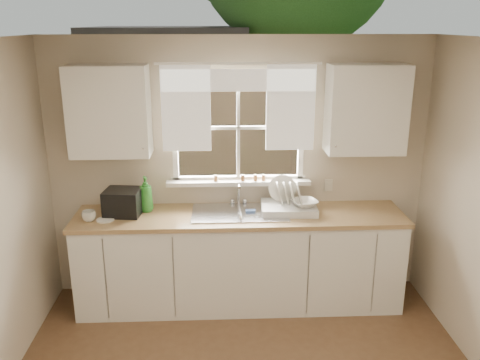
{
  "coord_description": "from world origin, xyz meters",
  "views": [
    {
      "loc": [
        -0.19,
        -2.68,
        2.61
      ],
      "look_at": [
        0.0,
        1.65,
        1.25
      ],
      "focal_mm": 38.0,
      "sensor_mm": 36.0,
      "label": 1
    }
  ],
  "objects_px": {
    "soap_bottle_a": "(146,194)",
    "cup": "(89,216)",
    "black_appliance": "(123,202)",
    "dish_rack": "(288,204)"
  },
  "relations": [
    {
      "from": "black_appliance",
      "to": "soap_bottle_a",
      "type": "bearing_deg",
      "value": 27.97
    },
    {
      "from": "dish_rack",
      "to": "cup",
      "type": "height_order",
      "value": "dish_rack"
    },
    {
      "from": "dish_rack",
      "to": "soap_bottle_a",
      "type": "bearing_deg",
      "value": 177.34
    },
    {
      "from": "dish_rack",
      "to": "black_appliance",
      "type": "xyz_separation_m",
      "value": [
        -1.53,
        -0.01,
        0.05
      ]
    },
    {
      "from": "dish_rack",
      "to": "black_appliance",
      "type": "relative_size",
      "value": 1.63
    },
    {
      "from": "soap_bottle_a",
      "to": "cup",
      "type": "height_order",
      "value": "soap_bottle_a"
    },
    {
      "from": "dish_rack",
      "to": "soap_bottle_a",
      "type": "distance_m",
      "value": 1.33
    },
    {
      "from": "soap_bottle_a",
      "to": "black_appliance",
      "type": "relative_size",
      "value": 1.04
    },
    {
      "from": "cup",
      "to": "black_appliance",
      "type": "xyz_separation_m",
      "value": [
        0.28,
        0.16,
        0.07
      ]
    },
    {
      "from": "soap_bottle_a",
      "to": "cup",
      "type": "bearing_deg",
      "value": -174.92
    }
  ]
}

